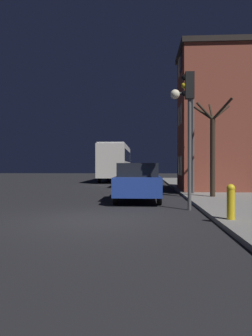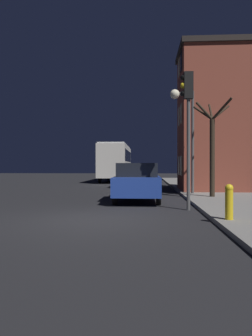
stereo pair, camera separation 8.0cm
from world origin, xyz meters
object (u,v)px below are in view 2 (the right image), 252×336
object	(u,v)px
bare_tree	(212,145)
bus	(116,160)
car_near_lane	(138,181)
car_mid_lane	(141,176)
streetlamp	(183,116)
traffic_light	(188,112)
fire_hydrant	(229,201)

from	to	relation	value
bare_tree	bus	size ratio (longest dim) A/B	0.43
car_near_lane	car_mid_lane	world-z (taller)	car_near_lane
streetlamp	bus	bearing A→B (deg)	107.55
bus	car_near_lane	xyz separation A→B (m)	(2.64, -18.08, -1.27)
traffic_light	streetlamp	bearing A→B (deg)	85.21
traffic_light	car_mid_lane	xyz separation A→B (m)	(-1.78, 11.29, -2.52)
traffic_light	bus	bearing A→B (deg)	101.88
streetlamp	bare_tree	bearing A→B (deg)	-57.77
car_near_lane	fire_hydrant	world-z (taller)	car_near_lane
streetlamp	fire_hydrant	distance (m)	8.89
traffic_light	fire_hydrant	distance (m)	3.88
streetlamp	bare_tree	world-z (taller)	streetlamp
streetlamp	bare_tree	size ratio (longest dim) A/B	1.20
car_near_lane	car_mid_lane	distance (m)	8.43
traffic_light	car_near_lane	bearing A→B (deg)	121.71
traffic_light	car_mid_lane	size ratio (longest dim) A/B	1.13
traffic_light	fire_hydrant	xyz separation A→B (m)	(0.72, -2.66, -2.73)
bus	fire_hydrant	xyz separation A→B (m)	(5.13, -23.60, -1.51)
streetlamp	bus	distance (m)	16.26
bare_tree	bus	xyz separation A→B (m)	(-5.97, 17.15, -0.31)
bus	fire_hydrant	size ratio (longest dim) A/B	11.28
bus	car_mid_lane	xyz separation A→B (m)	(2.62, -9.65, -1.30)
car_mid_lane	fire_hydrant	world-z (taller)	car_mid_lane
streetlamp	traffic_light	size ratio (longest dim) A/B	1.13
car_mid_lane	bare_tree	bearing A→B (deg)	-65.91
streetlamp	bare_tree	xyz separation A→B (m)	(1.10, -1.75, -1.61)
traffic_light	bare_tree	world-z (taller)	traffic_light
car_mid_lane	fire_hydrant	size ratio (longest dim) A/B	4.55
bus	car_near_lane	world-z (taller)	bus
car_near_lane	streetlamp	bearing A→B (deg)	50.31
traffic_light	car_near_lane	xyz separation A→B (m)	(-1.76, 2.86, -2.49)
fire_hydrant	car_mid_lane	bearing A→B (deg)	100.18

